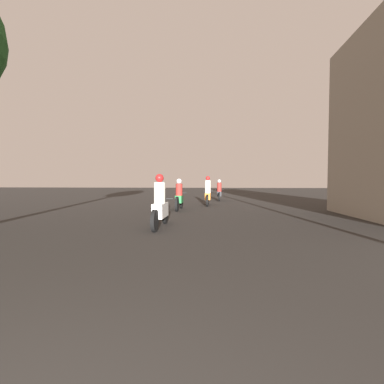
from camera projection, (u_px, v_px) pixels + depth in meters
motorcycle_white at (160, 206)px, 7.49m from camera, size 0.60×2.01×1.56m
motorcycle_green at (179, 197)px, 12.29m from camera, size 0.60×2.12×1.49m
motorcycle_orange at (208, 194)px, 14.65m from camera, size 0.60×2.08×1.67m
motorcycle_black at (219, 192)px, 18.51m from camera, size 0.60×1.96×1.52m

